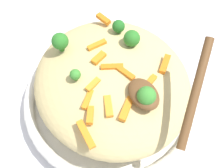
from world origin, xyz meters
name	(u,v)px	position (x,y,z in m)	size (l,w,h in m)	color
ground_plane	(112,104)	(0.00, 0.00, 0.00)	(2.40, 2.40, 0.00)	silver
serving_bowl	(112,99)	(0.00, 0.00, 0.02)	(0.31, 0.31, 0.04)	white
pasta_mound	(112,83)	(0.00, 0.00, 0.08)	(0.27, 0.25, 0.09)	#D1BA7A
carrot_piece_0	(125,73)	(0.02, 0.01, 0.12)	(0.03, 0.01, 0.01)	orange
carrot_piece_1	(109,66)	(0.00, 0.00, 0.12)	(0.03, 0.01, 0.01)	orange
carrot_piece_2	(148,84)	(0.05, 0.03, 0.11)	(0.04, 0.01, 0.01)	orange
carrot_piece_3	(86,134)	(0.08, -0.08, 0.11)	(0.04, 0.01, 0.01)	orange
carrot_piece_4	(165,64)	(0.03, 0.08, 0.11)	(0.03, 0.01, 0.01)	orange
carrot_piece_5	(103,19)	(-0.10, 0.04, 0.11)	(0.03, 0.01, 0.01)	orange
carrot_piece_6	(126,109)	(0.07, -0.01, 0.11)	(0.04, 0.01, 0.01)	orange
carrot_piece_7	(95,46)	(-0.05, 0.00, 0.12)	(0.03, 0.01, 0.01)	orange
carrot_piece_8	(93,85)	(0.01, -0.04, 0.12)	(0.03, 0.01, 0.01)	orange
carrot_piece_9	(88,100)	(0.03, -0.06, 0.11)	(0.03, 0.01, 0.01)	orange
carrot_piece_10	(108,106)	(0.05, -0.04, 0.11)	(0.03, 0.01, 0.01)	orange
carrot_piece_11	(90,115)	(0.06, -0.06, 0.11)	(0.03, 0.01, 0.01)	orange
carrot_piece_12	(99,58)	(-0.02, -0.01, 0.12)	(0.02, 0.01, 0.01)	orange
broccoli_floret_0	(132,38)	(-0.03, 0.05, 0.13)	(0.03, 0.03, 0.03)	#296820
broccoli_floret_1	(119,26)	(-0.07, 0.05, 0.12)	(0.02, 0.02, 0.02)	#205B1C
broccoli_floret_2	(60,41)	(-0.08, -0.05, 0.13)	(0.03, 0.03, 0.03)	#296820
broccoli_floret_3	(75,75)	(-0.01, -0.06, 0.12)	(0.02, 0.02, 0.02)	#377928
broccoli_floret_4	(146,96)	(0.07, 0.01, 0.13)	(0.03, 0.03, 0.04)	#377928
serving_spoon	(160,94)	(0.08, 0.03, 0.14)	(0.13, 0.12, 0.09)	brown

